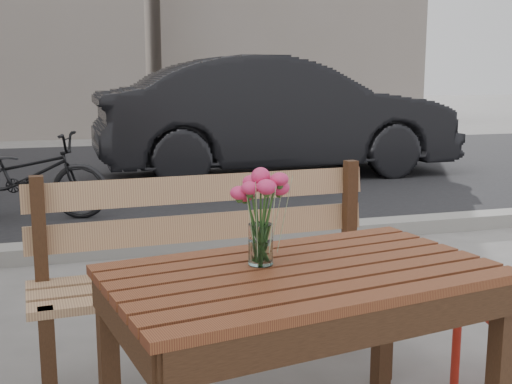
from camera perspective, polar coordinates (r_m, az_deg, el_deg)
street at (r=7.00m, az=-9.82°, el=-0.57°), size 30.00×8.12×0.12m
main_table at (r=2.04m, az=4.19°, el=-10.03°), size 1.29×0.88×0.73m
main_bench at (r=2.78m, az=-3.84°, el=-5.29°), size 1.56×0.53×0.95m
main_vase at (r=1.99m, az=0.42°, el=-1.15°), size 0.17×0.17×0.31m
parked_car at (r=8.70m, az=1.85°, el=6.70°), size 4.81×1.71×1.58m
bicycle at (r=6.37m, az=-19.86°, el=1.35°), size 1.64×0.93×0.81m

